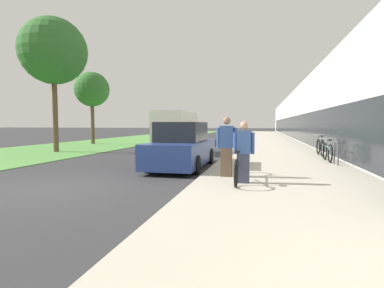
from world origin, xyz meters
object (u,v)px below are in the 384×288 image
object	(u,v)px
person_bystander	(227,147)
bike_rack_hoop	(336,150)
cruiser_bike_middle	(320,147)
moving_truck	(178,127)
tandem_bicycle	(239,166)
street_tree_far	(92,90)
parked_sedan_curbside	(182,147)
cruiser_bike_nearest	(327,152)
street_tree_near	(53,51)
person_rider	(244,152)

from	to	relation	value
person_bystander	bike_rack_hoop	xyz separation A→B (m)	(3.58, 3.30, -0.32)
bike_rack_hoop	cruiser_bike_middle	world-z (taller)	cruiser_bike_middle
bike_rack_hoop	moving_truck	world-z (taller)	moving_truck
tandem_bicycle	street_tree_far	distance (m)	18.44
tandem_bicycle	cruiser_bike_middle	distance (m)	7.75
parked_sedan_curbside	cruiser_bike_nearest	bearing A→B (deg)	22.92
cruiser_bike_middle	street_tree_far	bearing A→B (deg)	158.27
bike_rack_hoop	cruiser_bike_middle	xyz separation A→B (m)	(0.05, 3.26, -0.11)
cruiser_bike_nearest	street_tree_near	xyz separation A→B (m)	(-13.69, 1.87, 5.05)
person_rider	bike_rack_hoop	xyz separation A→B (m)	(3.06, 4.12, -0.26)
tandem_bicycle	cruiser_bike_nearest	size ratio (longest dim) A/B	1.56
bike_rack_hoop	cruiser_bike_middle	bearing A→B (deg)	89.12
tandem_bicycle	bike_rack_hoop	world-z (taller)	bike_rack_hoop
person_rider	cruiser_bike_nearest	world-z (taller)	person_rider
parked_sedan_curbside	street_tree_near	distance (m)	10.48
person_rider	cruiser_bike_middle	distance (m)	8.01
person_bystander	cruiser_bike_middle	distance (m)	7.51
cruiser_bike_nearest	moving_truck	world-z (taller)	moving_truck
cruiser_bike_nearest	moving_truck	xyz separation A→B (m)	(-9.28, 11.27, 0.83)
cruiser_bike_middle	street_tree_near	size ratio (longest dim) A/B	0.24
person_rider	street_tree_near	world-z (taller)	street_tree_near
tandem_bicycle	street_tree_near	distance (m)	13.49
cruiser_bike_middle	person_bystander	bearing A→B (deg)	-118.99
tandem_bicycle	person_rider	bearing A→B (deg)	-67.92
parked_sedan_curbside	person_rider	bearing A→B (deg)	-50.84
cruiser_bike_nearest	street_tree_near	distance (m)	14.71
tandem_bicycle	bike_rack_hoop	distance (m)	4.96
street_tree_near	bike_rack_hoop	bearing A→B (deg)	-11.86
person_bystander	cruiser_bike_nearest	bearing A→B (deg)	51.03
person_bystander	moving_truck	size ratio (longest dim) A/B	0.23
tandem_bicycle	street_tree_far	world-z (taller)	street_tree_far
person_rider	street_tree_far	world-z (taller)	street_tree_far
person_rider	cruiser_bike_middle	bearing A→B (deg)	67.11
person_rider	street_tree_near	bearing A→B (deg)	146.80
person_bystander	street_tree_near	size ratio (longest dim) A/B	0.23
street_tree_near	street_tree_far	world-z (taller)	street_tree_near
bike_rack_hoop	tandem_bicycle	bearing A→B (deg)	-130.23
cruiser_bike_middle	parked_sedan_curbside	distance (m)	7.07
cruiser_bike_nearest	person_bystander	bearing A→B (deg)	-128.97
bike_rack_hoop	cruiser_bike_middle	distance (m)	3.26
bike_rack_hoop	cruiser_bike_nearest	size ratio (longest dim) A/B	0.51
cruiser_bike_nearest	street_tree_near	bearing A→B (deg)	172.22
tandem_bicycle	moving_truck	xyz separation A→B (m)	(-6.17, 16.08, 0.85)
street_tree_near	person_bystander	bearing A→B (deg)	-31.26
street_tree_near	tandem_bicycle	bearing A→B (deg)	-32.25
person_rider	moving_truck	distance (m)	17.59
moving_truck	street_tree_far	size ratio (longest dim) A/B	1.31
tandem_bicycle	cruiser_bike_nearest	xyz separation A→B (m)	(3.11, 4.80, 0.02)
cruiser_bike_middle	street_tree_near	world-z (taller)	street_tree_near
tandem_bicycle	parked_sedan_curbside	bearing A→B (deg)	130.96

